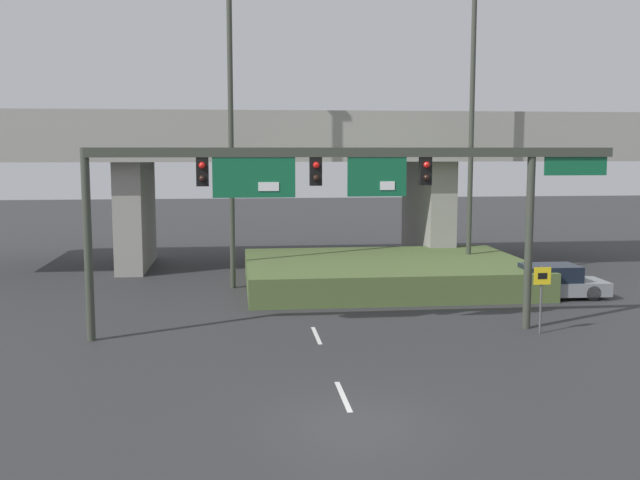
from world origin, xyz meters
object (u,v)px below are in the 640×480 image
Objects in this scene: speed_limit_sign at (542,289)px; highway_light_pole_far at (231,132)px; highway_light_pole_near at (472,104)px; signal_gantry at (342,182)px; parked_sedan_near_right at (553,282)px.

speed_limit_sign is 0.18× the size of highway_light_pole_far.
signal_gantry is at bearing -127.29° from highway_light_pole_near.
signal_gantry is at bearing -67.55° from highway_light_pole_far.
parked_sedan_near_right is at bearing 62.98° from speed_limit_sign.
highway_light_pole_near is at bearing 52.71° from signal_gantry.
signal_gantry is 4.09× the size of parked_sedan_near_right.
speed_limit_sign is 0.15× the size of highway_light_pole_near.
signal_gantry is at bearing 173.68° from speed_limit_sign.
speed_limit_sign is 12.92m from highway_light_pole_near.
signal_gantry is 1.12× the size of highway_light_pole_near.
highway_light_pole_near is (7.72, 10.13, 3.21)m from signal_gantry.
highway_light_pole_far is (-3.72, 9.01, 1.83)m from signal_gantry.
speed_limit_sign is at bearing -94.67° from highway_light_pole_near.
signal_gantry reaches higher than parked_sedan_near_right.
signal_gantry is at bearing -151.10° from parked_sedan_near_right.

